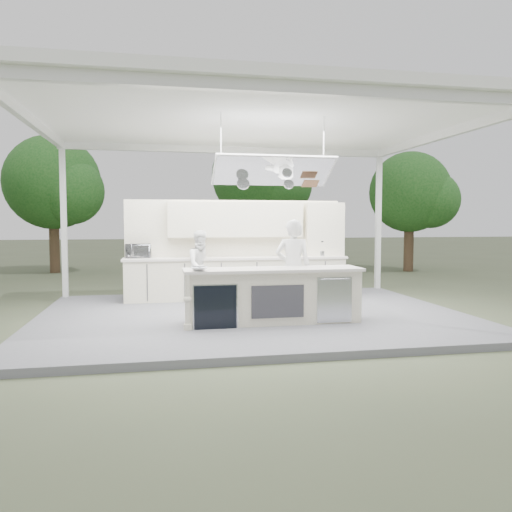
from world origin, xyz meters
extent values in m
plane|color=#485137|center=(0.00, 0.00, 0.00)|extent=(90.00, 90.00, 0.00)
cube|color=slate|center=(0.00, 0.00, 0.06)|extent=(8.00, 6.00, 0.12)
cube|color=white|center=(3.90, 2.90, 1.85)|extent=(0.12, 0.12, 3.70)
cube|color=white|center=(-3.90, 2.90, 1.85)|extent=(0.12, 0.12, 3.70)
cube|color=white|center=(0.00, 0.00, 3.78)|extent=(8.20, 6.20, 0.16)
cube|color=white|center=(0.00, -2.90, 3.62)|extent=(8.00, 0.12, 0.16)
cube|color=white|center=(0.00, 2.90, 3.62)|extent=(8.00, 0.12, 0.16)
cube|color=white|center=(-3.90, 0.00, 3.62)|extent=(0.12, 6.00, 0.16)
cube|color=white|center=(3.90, 0.00, 3.62)|extent=(0.12, 6.00, 0.16)
cube|color=white|center=(0.20, -0.90, 2.75)|extent=(2.00, 0.71, 0.43)
cube|color=white|center=(0.20, -0.90, 2.75)|extent=(2.06, 0.76, 0.46)
cylinder|color=white|center=(-0.70, -0.90, 3.23)|extent=(0.02, 0.02, 0.95)
cylinder|color=white|center=(1.10, -0.90, 3.23)|extent=(0.02, 0.02, 0.95)
cylinder|color=silver|center=(-0.30, -0.75, 2.53)|extent=(0.22, 0.14, 0.21)
cylinder|color=silver|center=(0.50, -0.80, 2.53)|extent=(0.18, 0.12, 0.18)
cube|color=#9A5F3D|center=(0.90, -0.78, 2.55)|extent=(0.28, 0.18, 0.12)
cube|color=beige|center=(0.20, -0.90, 0.57)|extent=(3.00, 0.70, 0.90)
cube|color=silver|center=(0.20, -0.90, 1.04)|extent=(3.10, 0.78, 0.05)
cylinder|color=beige|center=(-1.30, -1.25, 0.58)|extent=(0.11, 0.11, 0.92)
cube|color=black|center=(-0.85, -1.25, 0.48)|extent=(0.70, 0.04, 0.72)
cube|color=silver|center=(-0.85, -1.26, 0.48)|extent=(0.74, 0.03, 0.72)
cube|color=#333338|center=(0.20, -1.26, 0.54)|extent=(0.90, 0.02, 0.55)
cube|color=silver|center=(1.20, -1.26, 0.54)|extent=(0.62, 0.02, 0.78)
cube|color=beige|center=(0.00, 1.90, 0.57)|extent=(5.00, 0.65, 0.90)
cube|color=silver|center=(0.00, 1.90, 1.04)|extent=(5.08, 0.72, 0.05)
cube|color=beige|center=(0.00, 2.20, 1.25)|extent=(5.00, 0.10, 2.25)
cube|color=beige|center=(0.00, 2.07, 1.92)|extent=(3.10, 0.38, 0.80)
cube|color=beige|center=(2.10, 2.02, 1.67)|extent=(0.90, 0.45, 1.30)
cube|color=#9A5F3D|center=(2.10, 2.02, 1.67)|extent=(0.84, 0.40, 0.03)
cylinder|color=silver|center=(2.00, 1.88, 1.13)|extent=(0.20, 0.20, 0.12)
cylinder|color=black|center=(2.00, 1.88, 1.29)|extent=(0.17, 0.17, 0.20)
cylinder|color=black|center=(2.35, 1.88, 1.12)|extent=(0.16, 0.16, 0.10)
cone|color=black|center=(2.35, 1.88, 1.29)|extent=(0.14, 0.14, 0.24)
cylinder|color=brown|center=(-5.50, 10.00, 1.05)|extent=(0.36, 0.36, 2.10)
sphere|color=#336625|center=(-5.50, 10.00, 3.29)|extent=(3.40, 3.40, 3.40)
sphere|color=#336625|center=(-4.82, 9.49, 2.95)|extent=(2.38, 2.38, 2.38)
cylinder|color=brown|center=(2.50, 12.00, 1.22)|extent=(0.36, 0.36, 2.45)
sphere|color=#336625|center=(2.50, 12.00, 3.85)|extent=(4.00, 4.00, 4.00)
sphere|color=#336625|center=(3.30, 11.40, 3.45)|extent=(2.80, 2.80, 2.80)
cylinder|color=brown|center=(7.50, 8.00, 0.96)|extent=(0.36, 0.36, 1.92)
sphere|color=#336625|center=(7.50, 8.00, 2.97)|extent=(3.00, 3.00, 3.00)
sphere|color=#336625|center=(8.10, 7.55, 2.67)|extent=(2.10, 2.10, 2.10)
imported|color=white|center=(0.69, -0.42, 1.02)|extent=(0.75, 0.60, 1.80)
imported|color=white|center=(-0.82, 1.55, 0.90)|extent=(0.91, 0.80, 1.57)
imported|color=#B2B4B9|center=(-2.20, 2.08, 1.22)|extent=(0.58, 0.40, 0.31)
imported|color=silver|center=(-1.10, -1.15, 1.10)|extent=(0.35, 0.35, 0.07)
imported|color=silver|center=(-1.10, -1.15, 1.11)|extent=(0.25, 0.25, 0.07)
camera|label=1|loc=(-1.74, -9.31, 1.88)|focal=35.00mm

